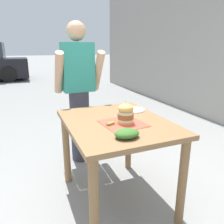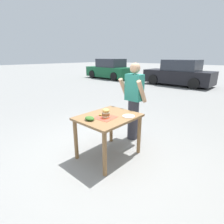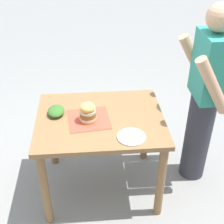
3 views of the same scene
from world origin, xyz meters
TOP-DOWN VIEW (x-y plane):
  - ground_plane at (0.00, 0.00)m, footprint 80.00×80.00m
  - patio_table at (0.00, 0.00)m, footprint 0.85×1.06m
  - serving_paper at (0.02, -0.09)m, footprint 0.37×0.37m
  - sandwich at (0.04, -0.10)m, footprint 0.14×0.14m
  - pickle_spear at (-0.09, -0.09)m, footprint 0.08×0.04m
  - side_plate_with_forks at (0.28, 0.22)m, footprint 0.22×0.22m
  - side_salad at (-0.08, -0.37)m, footprint 0.18×0.14m
  - diner_across_table at (-0.10, 0.91)m, footprint 0.55×0.35m
  - parked_car_near_curb at (-2.46, 9.19)m, footprint 4.22×1.87m
  - parked_car_far_end at (-8.20, 8.86)m, footprint 4.26×1.95m

SIDE VIEW (x-z plane):
  - ground_plane at x=0.00m, z-range 0.00..0.00m
  - patio_table at x=0.00m, z-range 0.26..1.06m
  - parked_car_near_curb at x=-2.46m, z-range -0.08..1.52m
  - parked_car_far_end at x=-8.20m, z-range -0.08..1.52m
  - serving_paper at x=0.02m, z-range 0.80..0.80m
  - side_plate_with_forks at x=0.28m, z-range 0.79..0.81m
  - pickle_spear at x=-0.09m, z-range 0.80..0.83m
  - side_salad at x=-0.08m, z-range 0.80..0.86m
  - sandwich at x=0.04m, z-range 0.78..0.98m
  - diner_across_table at x=-0.10m, z-range 0.04..1.73m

